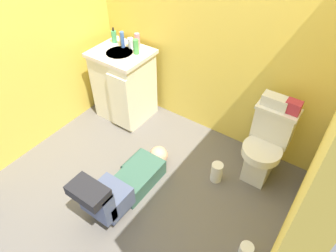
{
  "coord_description": "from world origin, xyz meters",
  "views": [
    {
      "loc": [
        1.24,
        -1.4,
        2.35
      ],
      "look_at": [
        0.02,
        0.35,
        0.45
      ],
      "focal_mm": 32.64,
      "sensor_mm": 36.0,
      "label": 1
    }
  ],
  "objects": [
    {
      "name": "tissue_box",
      "position": [
        0.81,
        0.8,
        0.8
      ],
      "size": [
        0.22,
        0.11,
        0.1
      ],
      "primitive_type": "cube",
      "color": "silver",
      "rests_on": "toilet"
    },
    {
      "name": "wall_right",
      "position": [
        1.29,
        0.0,
        1.2
      ],
      "size": [
        0.08,
        2.0,
        2.4
      ],
      "primitive_type": "cube",
      "color": "#E1C149",
      "rests_on": "ground_plane"
    },
    {
      "name": "wall_back",
      "position": [
        0.0,
        1.04,
        1.2
      ],
      "size": [
        2.67,
        0.08,
        2.4
      ],
      "primitive_type": "cube",
      "color": "#E1C149",
      "rests_on": "ground_plane"
    },
    {
      "name": "ground_plane",
      "position": [
        0.0,
        0.0,
        -0.02
      ],
      "size": [
        3.01,
        3.0,
        0.04
      ],
      "primitive_type": "cube",
      "color": "#615C57"
    },
    {
      "name": "bottle_clear",
      "position": [
        -0.78,
        0.81,
        0.87
      ],
      "size": [
        0.06,
        0.06,
        0.1
      ],
      "primitive_type": "cylinder",
      "color": "silver",
      "rests_on": "vanity_cabinet"
    },
    {
      "name": "bottle_amber",
      "position": [
        -0.91,
        0.81,
        0.89
      ],
      "size": [
        0.04,
        0.04,
        0.14
      ],
      "primitive_type": "cylinder",
      "color": "orange",
      "rests_on": "vanity_cabinet"
    },
    {
      "name": "paper_towel_roll",
      "position": [
        0.55,
        0.39,
        0.1
      ],
      "size": [
        0.11,
        0.11,
        0.21
      ],
      "primitive_type": "cylinder",
      "color": "white",
      "rests_on": "ground_plane"
    },
    {
      "name": "wall_left",
      "position": [
        -1.29,
        0.0,
        1.2
      ],
      "size": [
        0.08,
        2.0,
        2.4
      ],
      "primitive_type": "cube",
      "color": "#E1C149",
      "rests_on": "ground_plane"
    },
    {
      "name": "bottle_blue",
      "position": [
        -0.85,
        0.77,
        0.91
      ],
      "size": [
        0.04,
        0.04,
        0.17
      ],
      "primitive_type": "cylinder",
      "color": "#4169BA",
      "rests_on": "vanity_cabinet"
    },
    {
      "name": "toilet_paper_roll",
      "position": [
        1.09,
        -0.13,
        0.05
      ],
      "size": [
        0.11,
        0.11,
        0.1
      ],
      "primitive_type": "cylinder",
      "color": "white",
      "rests_on": "ground_plane"
    },
    {
      "name": "toilet",
      "position": [
        0.85,
        0.71,
        0.37
      ],
      "size": [
        0.36,
        0.46,
        0.75
      ],
      "color": "silver",
      "rests_on": "ground_plane"
    },
    {
      "name": "toiletry_bag",
      "position": [
        0.96,
        0.8,
        0.81
      ],
      "size": [
        0.12,
        0.09,
        0.11
      ],
      "primitive_type": "cube",
      "color": "#B22D3F",
      "rests_on": "toilet"
    },
    {
      "name": "person_plumber",
      "position": [
        -0.04,
        -0.26,
        0.18
      ],
      "size": [
        0.39,
        1.06,
        0.52
      ],
      "color": "#33594C",
      "rests_on": "ground_plane"
    },
    {
      "name": "bottle_green",
      "position": [
        -0.64,
        0.74,
        0.9
      ],
      "size": [
        0.06,
        0.06,
        0.15
      ],
      "primitive_type": "cylinder",
      "color": "#469F4C",
      "rests_on": "vanity_cabinet"
    },
    {
      "name": "faucet",
      "position": [
        -0.81,
        0.82,
        0.87
      ],
      "size": [
        0.02,
        0.02,
        0.1
      ],
      "primitive_type": "cylinder",
      "color": "silver",
      "rests_on": "vanity_cabinet"
    },
    {
      "name": "vanity_cabinet",
      "position": [
        -0.81,
        0.67,
        0.42
      ],
      "size": [
        0.6,
        0.53,
        0.82
      ],
      "color": "beige",
      "rests_on": "ground_plane"
    },
    {
      "name": "soap_dispenser",
      "position": [
        -1.0,
        0.8,
        0.89
      ],
      "size": [
        0.06,
        0.06,
        0.17
      ],
      "color": "#44A365",
      "rests_on": "vanity_cabinet"
    },
    {
      "name": "bottle_pink",
      "position": [
        -0.69,
        0.82,
        0.91
      ],
      "size": [
        0.05,
        0.05,
        0.17
      ],
      "primitive_type": "cylinder",
      "color": "pink",
      "rests_on": "vanity_cabinet"
    }
  ]
}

